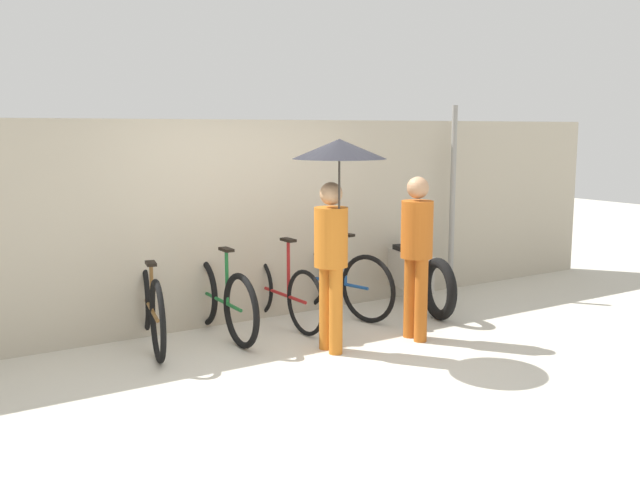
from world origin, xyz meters
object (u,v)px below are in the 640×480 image
object	(u,v)px
parked_bicycle_0	(150,306)
parked_bicycle_1	(220,299)
pedestrian_leading	(336,194)
pedestrian_center	(417,245)
parked_bicycle_2	(280,291)
motorcycle	(410,273)
parked_bicycle_3	(334,281)

from	to	relation	value
parked_bicycle_0	parked_bicycle_1	world-z (taller)	parked_bicycle_0
parked_bicycle_1	pedestrian_leading	xyz separation A→B (m)	(0.67, -1.13, 1.14)
pedestrian_leading	pedestrian_center	distance (m)	1.10
parked_bicycle_2	motorcycle	size ratio (longest dim) A/B	0.82
parked_bicycle_3	pedestrian_leading	bearing A→B (deg)	133.03
parked_bicycle_3	pedestrian_leading	size ratio (longest dim) A/B	0.85
parked_bicycle_3	motorcycle	world-z (taller)	parked_bicycle_3
parked_bicycle_1	motorcycle	bearing A→B (deg)	-90.16
parked_bicycle_1	pedestrian_leading	distance (m)	1.75
parked_bicycle_3	pedestrian_leading	distance (m)	1.84
motorcycle	parked_bicycle_0	bearing A→B (deg)	101.04
parked_bicycle_3	motorcycle	distance (m)	1.03
pedestrian_leading	motorcycle	xyz separation A→B (m)	(1.81, 1.09, -1.13)
parked_bicycle_2	pedestrian_center	size ratio (longest dim) A/B	1.04
pedestrian_center	motorcycle	size ratio (longest dim) A/B	0.79
parked_bicycle_2	pedestrian_center	world-z (taller)	pedestrian_center
parked_bicycle_3	pedestrian_center	distance (m)	1.39
parked_bicycle_3	pedestrian_center	world-z (taller)	pedestrian_center
parked_bicycle_0	pedestrian_center	world-z (taller)	pedestrian_center
parked_bicycle_0	pedestrian_center	xyz separation A→B (m)	(2.34, -1.23, 0.57)
pedestrian_leading	pedestrian_center	size ratio (longest dim) A/B	1.23
parked_bicycle_0	pedestrian_center	bearing A→B (deg)	-105.84
pedestrian_leading	motorcycle	world-z (taller)	pedestrian_leading
parked_bicycle_3	pedestrian_center	xyz separation A→B (m)	(0.16, -1.26, 0.57)
parked_bicycle_0	motorcycle	bearing A→B (deg)	-79.76
parked_bicycle_1	parked_bicycle_3	bearing A→B (deg)	-86.02
parked_bicycle_2	pedestrian_center	xyz separation A→B (m)	(0.89, -1.23, 0.60)
parked_bicycle_0	parked_bicycle_2	world-z (taller)	parked_bicycle_2
parked_bicycle_1	pedestrian_center	xyz separation A→B (m)	(1.62, -1.18, 0.58)
parked_bicycle_2	motorcycle	world-z (taller)	parked_bicycle_2
parked_bicycle_0	parked_bicycle_3	world-z (taller)	parked_bicycle_3
parked_bicycle_2	parked_bicycle_3	distance (m)	0.73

